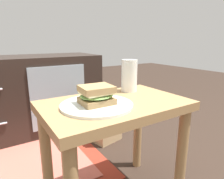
# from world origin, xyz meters

# --- Properties ---
(side_table) EXTENTS (0.56, 0.36, 0.46)m
(side_table) POSITION_xyz_m (0.00, 0.00, 0.37)
(side_table) COLOR #A37A4C
(side_table) RESTS_ON ground
(tv_cabinet) EXTENTS (0.96, 0.46, 0.58)m
(tv_cabinet) POSITION_xyz_m (-0.12, 0.95, 0.29)
(tv_cabinet) COLOR black
(tv_cabinet) RESTS_ON ground
(area_rug) EXTENTS (1.04, 0.79, 0.01)m
(area_rug) POSITION_xyz_m (-0.39, 0.48, 0.00)
(area_rug) COLOR maroon
(area_rug) RESTS_ON ground
(plate) EXTENTS (0.26, 0.26, 0.01)m
(plate) POSITION_xyz_m (-0.09, -0.01, 0.47)
(plate) COLOR silver
(plate) RESTS_ON side_table
(sandwich_front) EXTENTS (0.12, 0.11, 0.07)m
(sandwich_front) POSITION_xyz_m (-0.09, -0.01, 0.50)
(sandwich_front) COLOR #9E7A4C
(sandwich_front) RESTS_ON plate
(beer_glass) EXTENTS (0.07, 0.07, 0.15)m
(beer_glass) POSITION_xyz_m (0.14, 0.10, 0.53)
(beer_glass) COLOR silver
(beer_glass) RESTS_ON side_table
(paper_bag) EXTENTS (0.21, 0.17, 0.32)m
(paper_bag) POSITION_xyz_m (0.25, 0.49, 0.16)
(paper_bag) COLOR tan
(paper_bag) RESTS_ON ground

